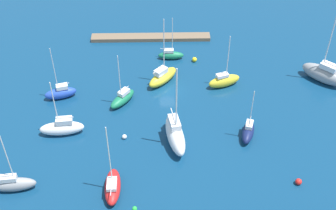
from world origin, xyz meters
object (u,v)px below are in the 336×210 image
Objects in this scene: sailboat_yellow_outer_mooring at (163,77)px; mooring_buoy_red at (299,182)px; pier_dock at (151,37)px; sailboat_green_west_end at (171,55)px; sailboat_white_near_pier at (62,128)px; sailboat_red_mid_basin at (113,186)px; sailboat_blue_off_beacon at (61,93)px; mooring_buoy_white at (124,137)px; sailboat_yellow_by_breakwater at (224,81)px; sailboat_gray_lone_north at (14,184)px; sailboat_gray_along_channel at (324,73)px; sailboat_navy_far_north at (248,131)px; mooring_buoy_yellow at (194,59)px; sailboat_white_far_south at (175,134)px; sailboat_green_center_basin at (123,98)px.

sailboat_yellow_outer_mooring is 13.80× the size of mooring_buoy_red.
sailboat_green_west_end reaches higher than pier_dock.
sailboat_red_mid_basin is at bearing 121.48° from sailboat_white_near_pier.
sailboat_blue_off_beacon is 14.27m from mooring_buoy_white.
sailboat_gray_lone_north is at bearing -164.21° from sailboat_yellow_by_breakwater.
sailboat_navy_far_north is at bearing 84.75° from sailboat_gray_along_channel.
sailboat_green_west_end is 9.56× the size of mooring_buoy_yellow.
pier_dock is 28.09m from sailboat_white_far_south.
mooring_buoy_red is 30.36m from mooring_buoy_yellow.
mooring_buoy_white is (-0.94, -9.56, -0.62)m from sailboat_red_mid_basin.
sailboat_navy_far_north is (-10.61, 20.07, 0.14)m from sailboat_green_west_end.
sailboat_red_mid_basin is at bearing -54.28° from sailboat_white_far_south.
pier_dock is at bearing 109.49° from sailboat_yellow_by_breakwater.
sailboat_yellow_outer_mooring is at bearing -17.40° from sailboat_red_mid_basin.
sailboat_green_center_basin reaches higher than sailboat_navy_far_north.
sailboat_green_west_end is at bearing -16.48° from sailboat_red_mid_basin.
sailboat_green_center_basin is 10.61× the size of mooring_buoy_yellow.
sailboat_red_mid_basin is 12.78× the size of mooring_buoy_yellow.
sailboat_blue_off_beacon is at bearing 75.86° from sailboat_gray_lone_north.
sailboat_green_center_basin is at bearing 170.80° from sailboat_yellow_outer_mooring.
sailboat_white_far_south reaches higher than mooring_buoy_yellow.
pier_dock is 22.37m from sailboat_blue_off_beacon.
sailboat_yellow_by_breakwater reaches higher than mooring_buoy_yellow.
sailboat_yellow_outer_mooring reaches higher than sailboat_yellow_by_breakwater.
sailboat_yellow_by_breakwater reaches higher than sailboat_green_west_end.
mooring_buoy_yellow is at bearing -67.52° from mooring_buoy_red.
sailboat_red_mid_basin reaches higher than sailboat_yellow_by_breakwater.
sailboat_gray_along_channel is at bearing 168.96° from sailboat_blue_off_beacon.
sailboat_green_west_end is 9.53× the size of mooring_buoy_red.
pier_dock is 2.39× the size of sailboat_white_near_pier.
sailboat_yellow_by_breakwater is 1.01× the size of sailboat_blue_off_beacon.
pier_dock is 31.94m from sailboat_gray_along_channel.
sailboat_yellow_outer_mooring is at bearing -119.76° from sailboat_navy_far_north.
sailboat_green_west_end is at bearing -109.64° from mooring_buoy_white.
sailboat_yellow_by_breakwater reaches higher than mooring_buoy_red.
sailboat_gray_lone_north is at bearing 86.24° from sailboat_red_mid_basin.
sailboat_yellow_by_breakwater is 1.05× the size of sailboat_green_center_basin.
mooring_buoy_red reaches higher than pier_dock.
sailboat_green_west_end is 0.61× the size of sailboat_white_far_south.
sailboat_green_center_basin is at bearing -149.25° from sailboat_white_far_south.
sailboat_white_near_pier is at bearing 63.85° from pier_dock.
sailboat_yellow_outer_mooring is at bearing -113.33° from mooring_buoy_white.
mooring_buoy_yellow is at bearing 43.36° from sailboat_gray_lone_north.
sailboat_yellow_outer_mooring reaches higher than sailboat_navy_far_north.
sailboat_gray_lone_north is (17.07, 35.83, 0.72)m from pier_dock.
sailboat_green_west_end is at bearing 118.59° from pier_dock.
sailboat_gray_along_channel is at bearing -15.56° from sailboat_green_west_end.
pier_dock is 26.40× the size of mooring_buoy_yellow.
sailboat_gray_along_channel is 1.57× the size of sailboat_green_center_basin.
sailboat_yellow_by_breakwater is 22.11m from mooring_buoy_red.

